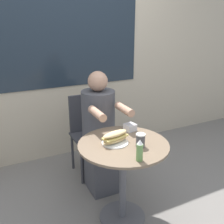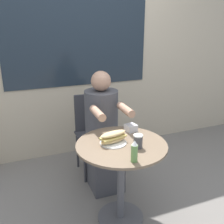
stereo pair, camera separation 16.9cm
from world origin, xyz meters
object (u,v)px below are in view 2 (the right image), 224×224
(seated_diner, at_px, (103,138))
(sandwich_on_plate, at_px, (113,138))
(drink_cup, at_px, (138,141))
(condiment_bottle, at_px, (134,151))
(diner_chair, at_px, (92,126))
(cafe_table, at_px, (121,165))

(seated_diner, distance_m, sandwich_on_plate, 0.57)
(drink_cup, relative_size, condiment_bottle, 0.67)
(diner_chair, relative_size, sandwich_on_plate, 3.60)
(seated_diner, relative_size, sandwich_on_plate, 4.93)
(seated_diner, xyz_separation_m, condiment_bottle, (-0.07, -0.82, 0.27))
(condiment_bottle, bearing_deg, sandwich_on_plate, 94.74)
(diner_chair, height_order, sandwich_on_plate, diner_chair)
(cafe_table, bearing_deg, diner_chair, 87.38)
(condiment_bottle, bearing_deg, cafe_table, 83.87)
(diner_chair, distance_m, drink_cup, 1.02)
(diner_chair, relative_size, drink_cup, 8.14)
(diner_chair, relative_size, condiment_bottle, 5.47)
(cafe_table, distance_m, drink_cup, 0.28)
(sandwich_on_plate, xyz_separation_m, drink_cup, (0.15, -0.14, 0.01))
(sandwich_on_plate, distance_m, drink_cup, 0.20)
(sandwich_on_plate, height_order, drink_cup, drink_cup)
(sandwich_on_plate, bearing_deg, seated_diner, 79.47)
(cafe_table, distance_m, sandwich_on_plate, 0.24)
(cafe_table, xyz_separation_m, diner_chair, (0.04, 0.89, -0.00))
(drink_cup, xyz_separation_m, condiment_bottle, (-0.12, -0.17, 0.02))
(sandwich_on_plate, relative_size, drink_cup, 2.26)
(sandwich_on_plate, bearing_deg, cafe_table, -31.86)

